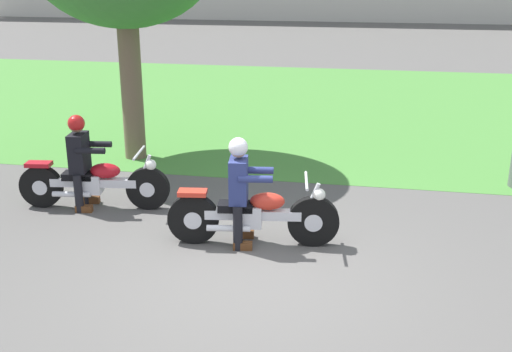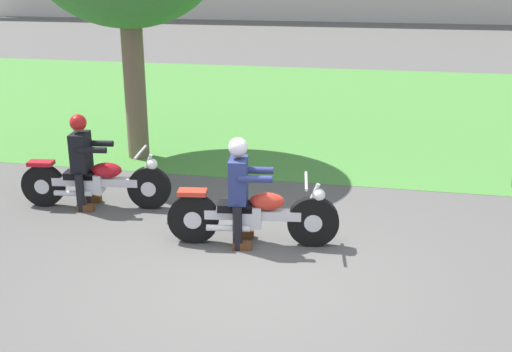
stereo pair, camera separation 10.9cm
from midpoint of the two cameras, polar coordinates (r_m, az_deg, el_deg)
The scene contains 6 objects.
ground at distance 7.25m, azimuth -0.07°, elevation -9.13°, with size 120.00×120.00×0.00m, color #565451.
grass_verge at distance 16.02m, azimuth 6.73°, elevation 6.42°, with size 60.00×12.00×0.01m, color #478438.
motorcycle_lead at distance 7.88m, azimuth 0.15°, elevation -3.59°, with size 2.17×0.67×0.88m.
rider_lead at distance 7.74m, azimuth -1.09°, elevation -0.64°, with size 0.59×0.51×1.41m.
motorcycle_follow at distance 9.37m, azimuth -14.11°, elevation -0.54°, with size 2.21×0.68×0.87m.
rider_follow at distance 9.30m, azimuth -15.30°, elevation 1.97°, with size 0.59×0.51×1.39m.
Camera 2 is at (1.35, -6.27, 3.39)m, focal length 43.70 mm.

